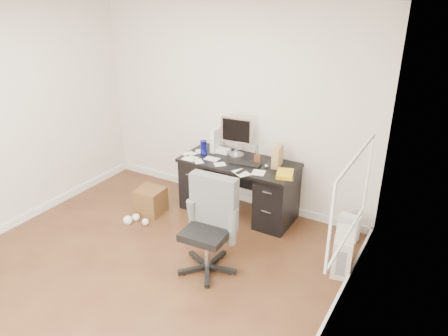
# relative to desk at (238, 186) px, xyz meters

# --- Properties ---
(ground) EXTENTS (4.00, 4.00, 0.00)m
(ground) POSITION_rel_desk_xyz_m (-0.30, -1.65, -0.40)
(ground) COLOR #402014
(ground) RESTS_ON ground
(room_shell) EXTENTS (4.02, 4.02, 2.71)m
(room_shell) POSITION_rel_desk_xyz_m (-0.27, -1.62, 1.26)
(room_shell) COLOR beige
(room_shell) RESTS_ON ground
(desk) EXTENTS (1.50, 0.70, 0.75)m
(desk) POSITION_rel_desk_xyz_m (0.00, 0.00, 0.00)
(desk) COLOR black
(desk) RESTS_ON ground
(loose_papers) EXTENTS (1.10, 0.60, 0.00)m
(loose_papers) POSITION_rel_desk_xyz_m (-0.20, -0.05, 0.35)
(loose_papers) COLOR white
(loose_papers) RESTS_ON desk
(lcd_monitor) EXTENTS (0.45, 0.29, 0.53)m
(lcd_monitor) POSITION_rel_desk_xyz_m (-0.12, 0.15, 0.62)
(lcd_monitor) COLOR #BCBBC0
(lcd_monitor) RESTS_ON desk
(keyboard) EXTENTS (0.40, 0.17, 0.02)m
(keyboard) POSITION_rel_desk_xyz_m (0.12, -0.06, 0.36)
(keyboard) COLOR black
(keyboard) RESTS_ON desk
(computer_mouse) EXTENTS (0.07, 0.07, 0.05)m
(computer_mouse) POSITION_rel_desk_xyz_m (0.40, -0.03, 0.38)
(computer_mouse) COLOR #BCBBC0
(computer_mouse) RESTS_ON desk
(travel_mug) EXTENTS (0.11, 0.11, 0.20)m
(travel_mug) POSITION_rel_desk_xyz_m (-0.50, -0.05, 0.45)
(travel_mug) COLOR navy
(travel_mug) RESTS_ON desk
(white_binder) EXTENTS (0.14, 0.28, 0.32)m
(white_binder) POSITION_rel_desk_xyz_m (-0.44, 0.19, 0.51)
(white_binder) COLOR silver
(white_binder) RESTS_ON desk
(magazine_file) EXTENTS (0.14, 0.24, 0.26)m
(magazine_file) POSITION_rel_desk_xyz_m (0.49, 0.10, 0.48)
(magazine_file) COLOR #A68050
(magazine_file) RESTS_ON desk
(pen_cup) EXTENTS (0.12, 0.12, 0.23)m
(pen_cup) POSITION_rel_desk_xyz_m (0.21, 0.10, 0.47)
(pen_cup) COLOR #5D301A
(pen_cup) RESTS_ON desk
(yellow_book) EXTENTS (0.27, 0.31, 0.05)m
(yellow_book) POSITION_rel_desk_xyz_m (0.69, -0.11, 0.37)
(yellow_book) COLOR yellow
(yellow_book) RESTS_ON desk
(paper_remote) EXTENTS (0.28, 0.26, 0.02)m
(paper_remote) POSITION_rel_desk_xyz_m (0.20, -0.30, 0.36)
(paper_remote) COLOR white
(paper_remote) RESTS_ON desk
(office_chair) EXTENTS (0.63, 0.63, 1.05)m
(office_chair) POSITION_rel_desk_xyz_m (0.31, -1.26, 0.13)
(office_chair) COLOR #4E504E
(office_chair) RESTS_ON ground
(pc_tower) EXTENTS (0.28, 0.47, 0.44)m
(pc_tower) POSITION_rel_desk_xyz_m (1.55, -0.52, -0.18)
(pc_tower) COLOR beige
(pc_tower) RESTS_ON ground
(shopping_bag) EXTENTS (0.25, 0.19, 0.32)m
(shopping_bag) POSITION_rel_desk_xyz_m (1.46, 0.10, -0.24)
(shopping_bag) COLOR silver
(shopping_bag) RESTS_ON ground
(wicker_basket) EXTENTS (0.36, 0.36, 0.34)m
(wicker_basket) POSITION_rel_desk_xyz_m (-1.01, -0.58, -0.23)
(wicker_basket) COLOR #4B3116
(wicker_basket) RESTS_ON ground
(desk_printer) EXTENTS (0.31, 0.26, 0.18)m
(desk_printer) POSITION_rel_desk_xyz_m (-0.70, 0.17, -0.31)
(desk_printer) COLOR slate
(desk_printer) RESTS_ON ground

